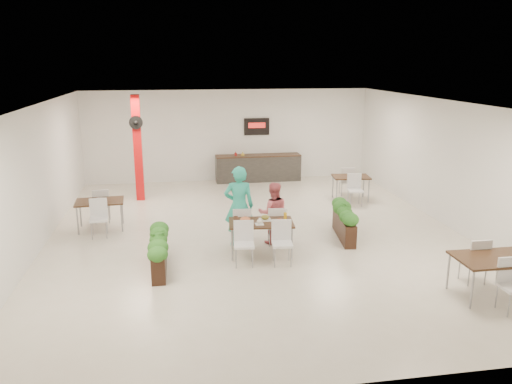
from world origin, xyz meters
TOP-DOWN VIEW (x-y plane):
  - ground at (0.00, 0.00)m, footprint 12.00×12.00m
  - room_shell at (0.00, 0.00)m, footprint 10.10×12.10m
  - red_column at (-3.00, 3.79)m, footprint 0.40×0.41m
  - service_counter at (1.00, 5.65)m, footprint 3.00×0.64m
  - main_table at (-0.12, -1.25)m, footprint 1.47×1.73m
  - diner_man at (-0.51, -0.60)m, footprint 0.72×0.51m
  - diner_woman at (0.29, -0.60)m, footprint 0.76×0.62m
  - planter_left at (-2.31, -1.75)m, footprint 0.41×1.70m
  - planter_right at (2.05, -0.53)m, footprint 0.57×1.69m
  - side_table_a at (-3.83, 1.09)m, footprint 1.21×1.64m
  - side_table_b at (3.38, 2.69)m, footprint 1.17×1.66m
  - side_table_c at (3.66, -3.95)m, footprint 1.38×1.63m

SIDE VIEW (x-z plane):
  - ground at x=0.00m, z-range 0.00..0.00m
  - planter_right at x=2.05m, z-range 0.04..0.92m
  - planter_left at x=-2.31m, z-range 0.04..0.93m
  - service_counter at x=1.00m, z-range -0.61..1.59m
  - side_table_b at x=3.38m, z-range 0.16..1.08m
  - side_table_a at x=-3.83m, z-range 0.17..1.09m
  - main_table at x=-0.12m, z-range 0.17..1.10m
  - side_table_c at x=3.66m, z-range 0.18..1.10m
  - diner_woman at x=0.29m, z-range 0.00..1.46m
  - diner_man at x=-0.51m, z-range 0.00..1.87m
  - red_column at x=-3.00m, z-range 0.04..3.24m
  - room_shell at x=0.00m, z-range 0.40..3.62m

